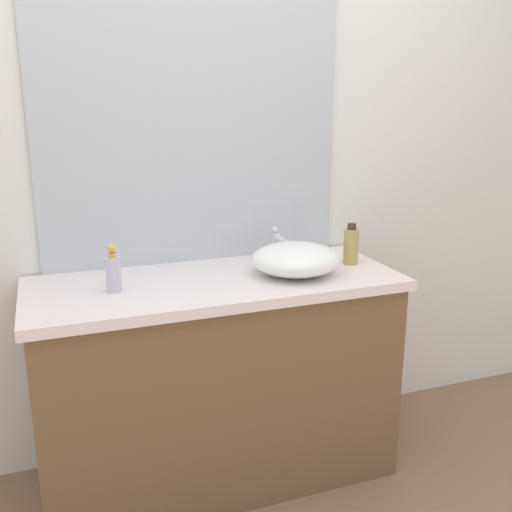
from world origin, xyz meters
name	(u,v)px	position (x,y,z in m)	size (l,w,h in m)	color
bathroom_wall_rear	(193,149)	(0.00, 0.73, 1.30)	(6.00, 0.06, 2.60)	silver
vanity_counter	(218,380)	(-0.01, 0.41, 0.42)	(1.40, 0.57, 0.84)	brown
wall_mirror_panel	(193,124)	(-0.01, 0.69, 1.40)	(1.23, 0.01, 1.12)	#B2BCC6
sink_basin	(296,259)	(0.30, 0.36, 0.90)	(0.35, 0.33, 0.12)	white
faucet	(278,243)	(0.30, 0.54, 0.92)	(0.03, 0.12, 0.14)	silver
soap_dispenser	(113,272)	(-0.38, 0.39, 0.91)	(0.05, 0.05, 0.17)	silver
lotion_bottle	(351,245)	(0.57, 0.41, 0.92)	(0.06, 0.06, 0.17)	#A8924C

